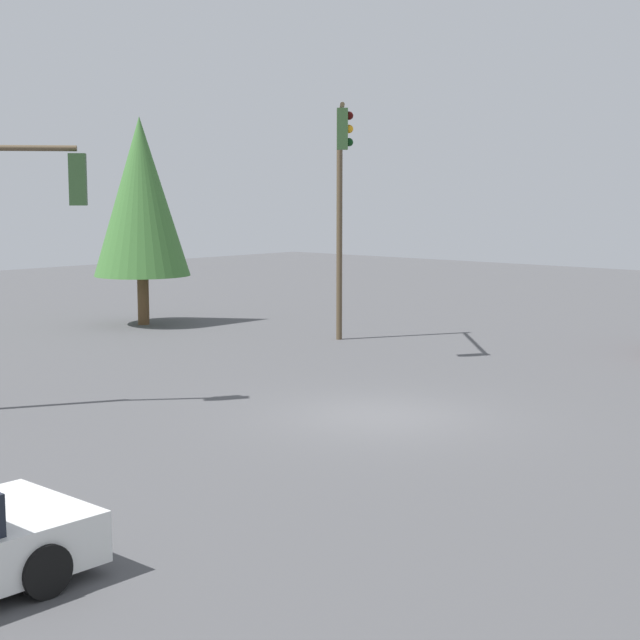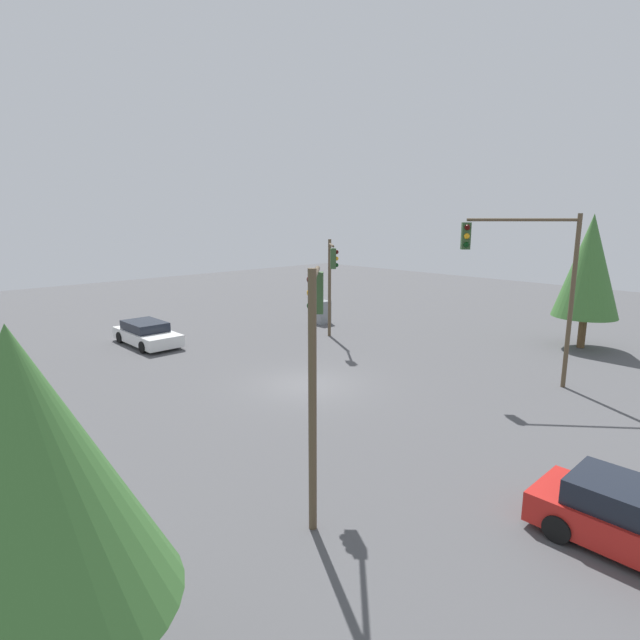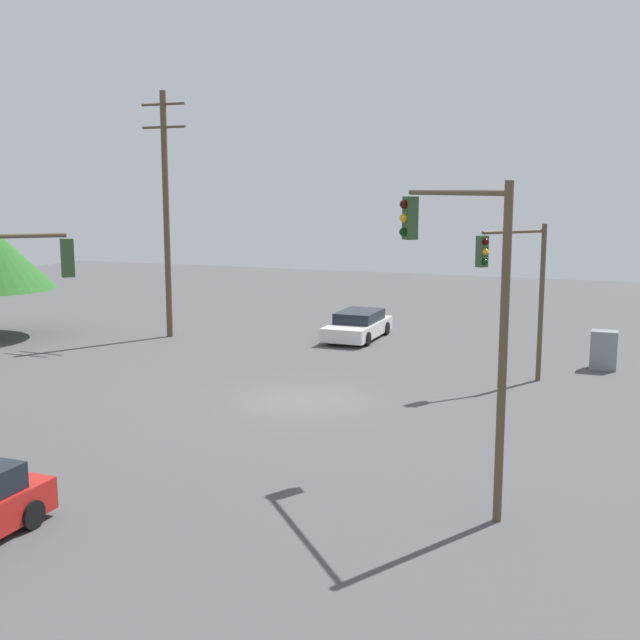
{
  "view_description": "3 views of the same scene",
  "coord_description": "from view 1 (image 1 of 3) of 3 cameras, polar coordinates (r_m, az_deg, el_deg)",
  "views": [
    {
      "loc": [
        -12.02,
        15.24,
        4.47
      ],
      "look_at": [
        -0.05,
        1.84,
        2.15
      ],
      "focal_mm": 55.0,
      "sensor_mm": 36.0,
      "label": 1
    },
    {
      "loc": [
        -13.27,
        -14.73,
        6.84
      ],
      "look_at": [
        0.31,
        -0.46,
        2.78
      ],
      "focal_mm": 28.0,
      "sensor_mm": 36.0,
      "label": 2
    },
    {
      "loc": [
        9.79,
        -23.52,
        6.83
      ],
      "look_at": [
        0.32,
        0.64,
        2.58
      ],
      "focal_mm": 45.0,
      "sensor_mm": 36.0,
      "label": 3
    }
  ],
  "objects": [
    {
      "name": "traffic_signal_aux",
      "position": [
        20.96,
        -18.1,
        5.24
      ],
      "size": [
        2.1,
        2.38,
        5.63
      ],
      "rotation": [
        0.0,
        0.0,
        4.0
      ],
      "color": "brown",
      "rests_on": "ground_plane"
    },
    {
      "name": "ground_plane",
      "position": [
        19.92,
        3.42,
        -5.62
      ],
      "size": [
        80.0,
        80.0,
        0.0
      ],
      "primitive_type": "plane",
      "color": "#4C4C4F"
    },
    {
      "name": "tree_far",
      "position": [
        33.91,
        -10.38,
        7.05
      ],
      "size": [
        3.26,
        3.26,
        7.05
      ],
      "color": "brown",
      "rests_on": "ground_plane"
    },
    {
      "name": "traffic_signal_main",
      "position": [
        28.27,
        1.23,
        8.03
      ],
      "size": [
        3.16,
        3.5,
        7.0
      ],
      "rotation": [
        0.0,
        0.0,
        2.3
      ],
      "color": "brown",
      "rests_on": "ground_plane"
    }
  ]
}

